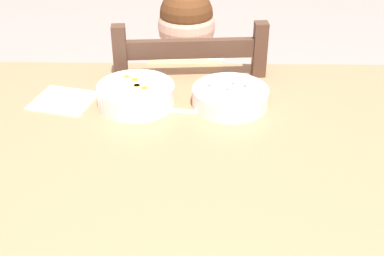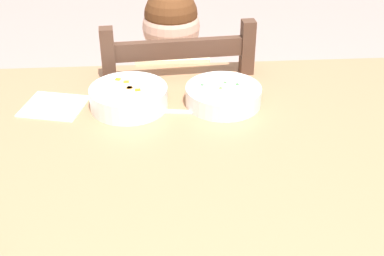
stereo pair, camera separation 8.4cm
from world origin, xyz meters
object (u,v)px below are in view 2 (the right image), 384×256
(dining_table, at_px, (207,203))
(child_figure, at_px, (173,95))
(bowl_of_peas, at_px, (223,95))
(spoon, at_px, (162,111))
(dining_chair, at_px, (175,144))
(bowl_of_carrots, at_px, (129,97))

(dining_table, relative_size, child_figure, 1.52)
(child_figure, bearing_deg, bowl_of_peas, -67.99)
(spoon, bearing_deg, dining_table, -70.15)
(dining_chair, bearing_deg, dining_table, -85.29)
(bowl_of_peas, relative_size, spoon, 1.37)
(dining_chair, bearing_deg, bowl_of_peas, -69.20)
(bowl_of_peas, bearing_deg, bowl_of_carrots, 180.00)
(bowl_of_carrots, height_order, spoon, bowl_of_carrots)
(dining_chair, height_order, child_figure, child_figure)
(child_figure, xyz_separation_m, bowl_of_carrots, (-0.12, -0.29, 0.15))
(dining_chair, distance_m, bowl_of_peas, 0.47)
(dining_table, xyz_separation_m, bowl_of_carrots, (-0.17, 0.28, 0.12))
(dining_chair, xyz_separation_m, bowl_of_carrots, (-0.12, -0.30, 0.34))
(dining_chair, relative_size, child_figure, 0.95)
(bowl_of_carrots, bearing_deg, child_figure, 67.99)
(dining_table, xyz_separation_m, spoon, (-0.09, 0.24, 0.10))
(dining_chair, xyz_separation_m, spoon, (-0.04, -0.33, 0.32))
(child_figure, bearing_deg, bowl_of_carrots, -112.01)
(dining_table, height_order, dining_chair, dining_chair)
(child_figure, bearing_deg, spoon, -96.40)
(dining_table, bearing_deg, spoon, 109.85)
(dining_chair, xyz_separation_m, child_figure, (-0.00, -0.01, 0.19))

